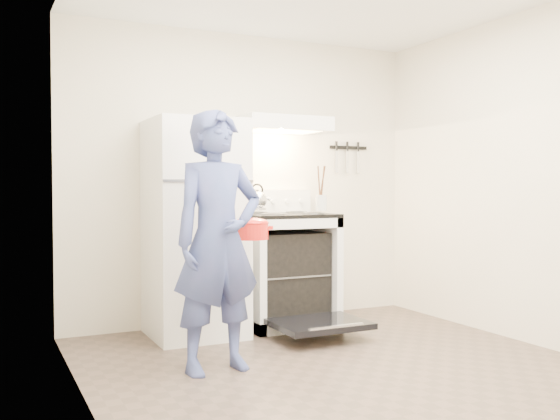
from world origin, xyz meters
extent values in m
plane|color=brown|center=(0.00, 0.00, 0.00)|extent=(3.60, 3.60, 0.00)
cube|color=beige|center=(0.00, 1.80, 1.25)|extent=(3.20, 0.02, 2.50)
cube|color=white|center=(-0.58, 1.45, 0.85)|extent=(0.70, 0.70, 1.70)
cube|color=white|center=(0.23, 1.48, 0.46)|extent=(0.76, 0.65, 0.92)
cube|color=black|center=(0.23, 1.48, 0.94)|extent=(0.76, 0.65, 0.03)
cube|color=white|center=(0.23, 1.76, 1.05)|extent=(0.76, 0.07, 0.20)
cube|color=black|center=(0.23, 0.88, 0.12)|extent=(0.70, 0.54, 0.04)
cube|color=slate|center=(0.23, 1.48, 0.44)|extent=(0.60, 0.52, 0.01)
cube|color=white|center=(0.23, 1.55, 1.71)|extent=(0.76, 0.50, 0.12)
cube|color=black|center=(1.05, 1.79, 1.55)|extent=(0.40, 0.02, 0.03)
cylinder|color=#866146|center=(0.27, 1.49, 0.45)|extent=(0.30, 0.30, 0.02)
cylinder|color=silver|center=(0.43, 1.22, 1.05)|extent=(0.10, 0.10, 0.13)
imported|color=navy|center=(-0.75, 0.46, 0.83)|extent=(0.65, 0.47, 1.66)
camera|label=1|loc=(-2.11, -3.26, 1.17)|focal=40.00mm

